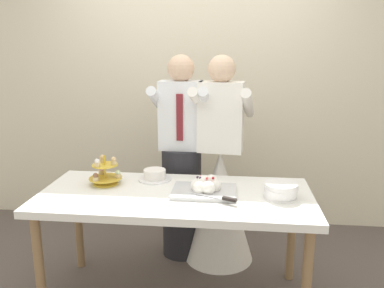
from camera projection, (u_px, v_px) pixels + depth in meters
rear_wall at (196, 75)px, 3.78m from camera, size 5.20×0.10×2.90m
dessert_table at (175, 204)px, 2.63m from camera, size 1.80×0.80×0.78m
cupcake_stand at (105, 173)px, 2.77m from camera, size 0.23×0.23×0.21m
main_cake_tray at (205, 187)px, 2.60m from camera, size 0.42×0.36×0.13m
plate_stack at (281, 190)px, 2.52m from camera, size 0.22×0.22×0.10m
round_cake at (155, 175)px, 2.87m from camera, size 0.24×0.24×0.08m
person_groom at (182, 169)px, 3.22m from camera, size 0.46×0.49×1.66m
person_bride at (220, 191)px, 3.19m from camera, size 0.56×0.56×1.66m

